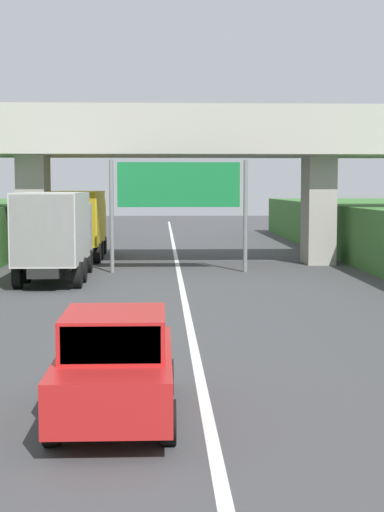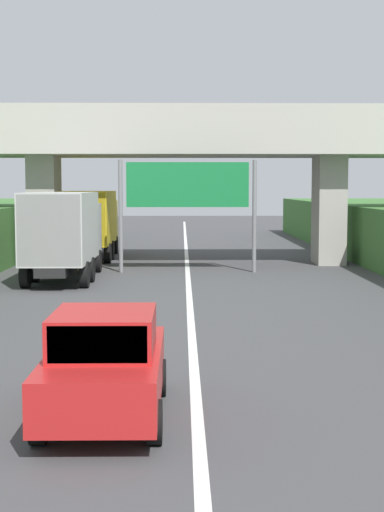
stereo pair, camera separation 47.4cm
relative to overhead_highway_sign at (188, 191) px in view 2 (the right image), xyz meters
The scene contains 6 objects.
lane_centre_stripe 5.59m from the overhead_highway_sign, 90.00° to the right, with size 0.20×103.62×0.01m, color white.
overpass_bridge 4.07m from the overhead_highway_sign, 90.00° to the left, with size 40.00×4.80×7.29m.
overhead_highway_sign is the anchor object (origin of this frame).
truck_silver 5.77m from the overhead_highway_sign, 150.41° to the right, with size 2.44×7.30×3.44m.
truck_yellow 8.09m from the overhead_highway_sign, 127.92° to the left, with size 2.44×7.30×3.44m.
car_red 20.87m from the overhead_highway_sign, 94.02° to the right, with size 1.86×4.10×1.72m.
Camera 2 is at (-0.24, 3.76, 3.65)m, focal length 53.47 mm.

